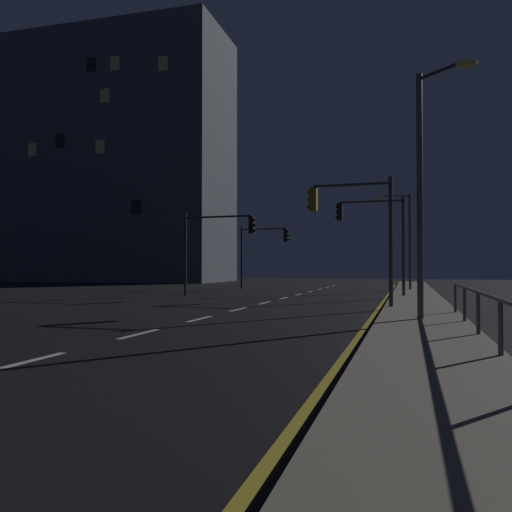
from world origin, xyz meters
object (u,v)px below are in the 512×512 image
object	(u,v)px
building_distant	(118,161)
street_lamp_far_end	(428,169)
traffic_light_far_right	(263,244)
street_lamp_mid_block	(404,230)
traffic_light_overhead_east	(373,226)
traffic_light_far_center	(353,216)
traffic_light_near_left	(217,236)

from	to	relation	value
building_distant	street_lamp_far_end	bearing A→B (deg)	-49.94
traffic_light_far_right	street_lamp_far_end	bearing A→B (deg)	-64.00
street_lamp_far_end	street_lamp_mid_block	distance (m)	22.06
traffic_light_overhead_east	street_lamp_far_end	world-z (taller)	street_lamp_far_end
traffic_light_far_center	street_lamp_far_end	xyz separation A→B (m)	(2.66, -5.18, 0.82)
traffic_light_far_center	street_lamp_far_end	distance (m)	5.88
traffic_light_overhead_east	street_lamp_mid_block	bearing A→B (deg)	79.94
traffic_light_overhead_east	street_lamp_far_end	bearing A→B (deg)	-79.99
traffic_light_far_right	building_distant	size ratio (longest dim) A/B	0.17
traffic_light_near_left	street_lamp_far_end	distance (m)	16.91
traffic_light_far_center	traffic_light_overhead_east	distance (m)	8.26
traffic_light_far_right	traffic_light_far_center	bearing A→B (deg)	-64.36
traffic_light_far_center	building_distant	distance (m)	47.73
street_lamp_far_end	street_lamp_mid_block	xyz separation A→B (m)	(-0.84, 22.04, -0.30)
traffic_light_far_center	traffic_light_far_right	bearing A→B (deg)	115.64
traffic_light_near_left	building_distant	world-z (taller)	building_distant
traffic_light_overhead_east	street_lamp_mid_block	xyz separation A→B (m)	(1.53, 8.61, 0.30)
traffic_light_far_right	building_distant	bearing A→B (deg)	142.67
traffic_light_far_center	traffic_light_overhead_east	world-z (taller)	traffic_light_overhead_east
traffic_light_overhead_east	traffic_light_near_left	bearing A→B (deg)	-175.19
street_lamp_mid_block	building_distant	xyz separation A→B (m)	(-32.75, 17.91, 10.11)
traffic_light_far_right	street_lamp_mid_block	bearing A→B (deg)	-4.33
traffic_light_overhead_east	building_distant	bearing A→B (deg)	139.66
traffic_light_far_right	traffic_light_overhead_east	world-z (taller)	traffic_light_overhead_east
traffic_light_overhead_east	building_distant	size ratio (longest dim) A/B	0.19
traffic_light_far_right	traffic_light_near_left	bearing A→B (deg)	-89.98
traffic_light_far_right	building_distant	xyz separation A→B (m)	(-22.46, 17.13, 10.91)
building_distant	traffic_light_overhead_east	bearing A→B (deg)	-40.34
street_lamp_far_end	traffic_light_far_right	bearing A→B (deg)	116.00
street_lamp_mid_block	traffic_light_far_right	bearing A→B (deg)	175.67
traffic_light_far_right	street_lamp_far_end	xyz separation A→B (m)	(11.13, -22.82, 1.10)
street_lamp_far_end	traffic_light_near_left	bearing A→B (deg)	131.24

